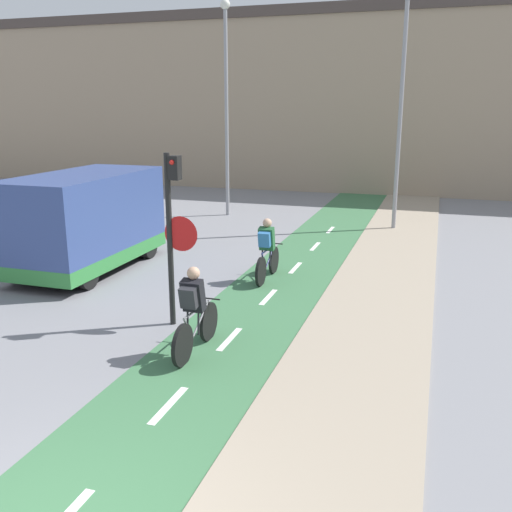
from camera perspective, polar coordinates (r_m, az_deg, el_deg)
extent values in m
cube|color=white|center=(8.50, -8.72, -14.52)|extent=(0.12, 1.10, 0.00)
cube|color=white|center=(10.56, -2.66, -8.30)|extent=(0.12, 1.10, 0.00)
cube|color=white|center=(12.78, 1.25, -4.12)|extent=(0.12, 1.10, 0.00)
cube|color=white|center=(15.08, 3.96, -1.19)|extent=(0.12, 1.10, 0.00)
cube|color=white|center=(17.44, 5.94, 0.97)|extent=(0.12, 1.10, 0.00)
cube|color=white|center=(19.83, 7.44, 2.60)|extent=(0.12, 1.10, 0.00)
cube|color=gray|center=(30.51, 11.70, 14.44)|extent=(60.00, 5.00, 8.29)
cube|color=#473D38|center=(30.82, 12.16, 22.62)|extent=(60.00, 5.20, 0.50)
cylinder|color=black|center=(10.94, -8.61, 1.44)|extent=(0.11, 0.11, 3.33)
cube|color=black|center=(10.64, -8.14, 8.72)|extent=(0.20, 0.20, 0.44)
sphere|color=red|center=(10.53, -8.42, 9.25)|extent=(0.09, 0.09, 0.09)
cone|color=red|center=(10.80, -7.53, 2.21)|extent=(0.67, 0.01, 0.67)
cone|color=silver|center=(10.80, -7.52, 2.22)|extent=(0.60, 0.02, 0.60)
cylinder|color=gray|center=(22.20, -2.96, 13.83)|extent=(0.14, 0.14, 7.60)
sphere|color=silver|center=(22.49, -3.11, 23.84)|extent=(0.36, 0.36, 0.36)
cylinder|color=gray|center=(20.05, 14.21, 13.12)|extent=(0.14, 0.14, 7.47)
cylinder|color=black|center=(9.53, -7.36, -8.86)|extent=(0.07, 0.72, 0.72)
cylinder|color=black|center=(10.47, -4.76, -6.55)|extent=(0.07, 0.72, 0.72)
cylinder|color=slate|center=(10.10, -5.54, -6.23)|extent=(0.04, 0.71, 0.44)
cylinder|color=slate|center=(9.66, -6.76, -7.17)|extent=(0.04, 0.37, 0.47)
cylinder|color=slate|center=(9.88, -5.97, -5.35)|extent=(0.04, 1.04, 0.07)
cylinder|color=slate|center=(9.71, -6.82, -8.44)|extent=(0.04, 0.43, 0.05)
cylinder|color=black|center=(10.32, -4.81, -4.25)|extent=(0.46, 0.03, 0.03)
cube|color=black|center=(9.67, -6.31, -3.93)|extent=(0.36, 0.31, 0.59)
sphere|color=tan|center=(9.59, -6.28, -1.72)|extent=(0.22, 0.22, 0.22)
cylinder|color=#232328|center=(9.84, -6.85, -6.44)|extent=(0.04, 0.07, 0.45)
cylinder|color=#232328|center=(9.76, -5.78, -6.59)|extent=(0.04, 0.07, 0.45)
cube|color=#28282D|center=(9.51, -6.75, -4.15)|extent=(0.28, 0.23, 0.39)
cylinder|color=black|center=(13.51, 0.48, -1.59)|extent=(0.07, 0.71, 0.71)
cylinder|color=black|center=(14.54, 1.79, -0.41)|extent=(0.07, 0.71, 0.71)
cylinder|color=navy|center=(14.17, 1.41, -0.04)|extent=(0.04, 0.71, 0.44)
cylinder|color=navy|center=(13.69, 0.80, -0.49)|extent=(0.04, 0.37, 0.46)
cylinder|color=navy|center=(13.95, 1.22, 0.67)|extent=(0.04, 1.04, 0.07)
cylinder|color=navy|center=(13.71, 0.75, -1.39)|extent=(0.04, 0.42, 0.05)
cylinder|color=black|center=(14.43, 1.80, 1.27)|extent=(0.46, 0.03, 0.03)
cube|color=#235B33|center=(13.77, 1.08, 1.75)|extent=(0.36, 0.31, 0.59)
sphere|color=tan|center=(13.73, 1.13, 3.33)|extent=(0.22, 0.22, 0.22)
cylinder|color=#232328|center=(13.87, 0.63, -0.07)|extent=(0.04, 0.07, 0.44)
cylinder|color=#232328|center=(13.82, 1.42, -0.13)|extent=(0.04, 0.07, 0.44)
cube|color=#3370B2|center=(13.60, 0.86, 1.67)|extent=(0.28, 0.23, 0.39)
cube|color=#334784|center=(15.35, -16.70, 3.70)|extent=(2.17, 4.60, 2.26)
cube|color=#33843D|center=(15.55, -16.44, 0.26)|extent=(2.18, 4.61, 0.36)
cube|color=black|center=(17.19, -12.53, 6.43)|extent=(1.95, 0.04, 0.70)
cylinder|color=black|center=(17.31, -16.36, 1.45)|extent=(0.18, 0.70, 0.70)
cylinder|color=black|center=(16.31, -10.66, 1.00)|extent=(0.18, 0.70, 0.70)
cylinder|color=black|center=(15.01, -22.67, -1.10)|extent=(0.18, 0.70, 0.70)
cylinder|color=black|center=(13.85, -16.49, -1.82)|extent=(0.18, 0.70, 0.70)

